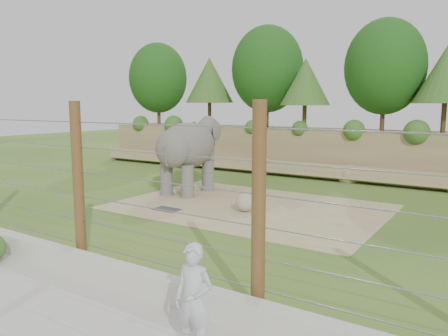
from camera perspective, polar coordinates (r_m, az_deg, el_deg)
The scene contains 9 objects.
ground at distance 14.80m, azimuth -4.27°, elevation -7.08°, with size 90.00×90.00×0.00m, color #376322.
back_embankment at distance 25.33m, azimuth 14.63°, elevation 8.11°, with size 30.00×5.52×8.77m.
dirt_patch at distance 16.95m, azimuth 3.28°, elevation -5.05°, with size 10.00×7.00×0.02m, color tan.
drain_grate at distance 16.53m, azimuth -7.48°, elevation -5.36°, with size 1.00×0.60×0.03m, color #262628.
elephant at distance 19.36m, azimuth -4.78°, elevation 1.52°, with size 1.74×4.07×3.29m, color #595450, non-canonical shape.
stone_ball at distance 16.08m, azimuth 2.75°, elevation -4.50°, with size 0.68×0.68×0.68m, color gray.
retaining_wall at distance 11.36m, azimuth -20.10°, elevation -11.04°, with size 26.00×0.35×0.50m, color beige.
barrier_fence at distance 11.22m, azimuth -18.49°, elevation -1.96°, with size 20.26×0.26×4.00m.
zookeeper at distance 7.06m, azimuth -3.99°, elevation -16.86°, with size 0.66×0.43×1.80m, color #B4B9BE.
Camera 1 is at (8.70, -11.32, 3.90)m, focal length 35.00 mm.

